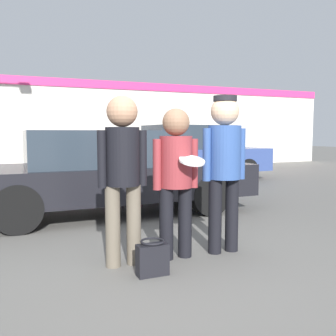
{
  "coord_description": "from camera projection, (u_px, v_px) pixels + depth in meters",
  "views": [
    {
      "loc": [
        -1.44,
        -3.48,
        1.35
      ],
      "look_at": [
        0.18,
        0.35,
        0.96
      ],
      "focal_mm": 40.0,
      "sensor_mm": 36.0,
      "label": 1
    }
  ],
  "objects": [
    {
      "name": "ground_plane",
      "position": [
        165.0,
        264.0,
        3.87
      ],
      "size": [
        56.0,
        56.0,
        0.0
      ],
      "primitive_type": "plane",
      "color": "#66635E"
    },
    {
      "name": "storefront_building",
      "position": [
        53.0,
        124.0,
        13.34
      ],
      "size": [
        24.0,
        0.22,
        3.3
      ],
      "color": "silver",
      "rests_on": "ground"
    },
    {
      "name": "person_left",
      "position": [
        123.0,
        166.0,
        3.75
      ],
      "size": [
        0.51,
        0.34,
        1.72
      ],
      "color": "#665B4C",
      "rests_on": "ground"
    },
    {
      "name": "person_middle_with_frisbee",
      "position": [
        176.0,
        171.0,
        3.98
      ],
      "size": [
        0.52,
        0.56,
        1.61
      ],
      "color": "black",
      "rests_on": "ground"
    },
    {
      "name": "person_right",
      "position": [
        224.0,
        158.0,
        4.18
      ],
      "size": [
        0.54,
        0.37,
        1.76
      ],
      "color": "black",
      "rests_on": "ground"
    },
    {
      "name": "parked_car_near",
      "position": [
        108.0,
        171.0,
        6.26
      ],
      "size": [
        4.73,
        1.84,
        1.39
      ],
      "color": "black",
      "rests_on": "ground"
    },
    {
      "name": "parked_car_far",
      "position": [
        190.0,
        153.0,
        10.77
      ],
      "size": [
        4.33,
        1.96,
        1.57
      ],
      "color": "#334784",
      "rests_on": "ground"
    },
    {
      "name": "shrub",
      "position": [
        178.0,
        152.0,
        14.46
      ],
      "size": [
        1.26,
        1.26,
        1.26
      ],
      "color": "#2D6B33",
      "rests_on": "ground"
    },
    {
      "name": "handbag",
      "position": [
        152.0,
        258.0,
        3.55
      ],
      "size": [
        0.3,
        0.23,
        0.34
      ],
      "color": "black",
      "rests_on": "ground"
    }
  ]
}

